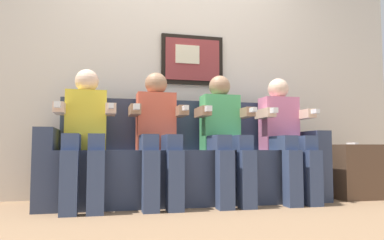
{
  "coord_description": "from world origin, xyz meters",
  "views": [
    {
      "loc": [
        -0.73,
        -2.85,
        0.46
      ],
      "look_at": [
        0.0,
        0.15,
        0.7
      ],
      "focal_mm": 34.92,
      "sensor_mm": 36.0,
      "label": 1
    }
  ],
  "objects_px": {
    "side_table_right": "(352,171)",
    "couch": "(187,166)",
    "spare_remote_on_table": "(352,144)",
    "person_rightmost": "(285,132)",
    "person_right_center": "(224,132)",
    "person_left_center": "(158,131)",
    "person_leftmost": "(85,130)"
  },
  "relations": [
    {
      "from": "person_leftmost",
      "to": "side_table_right",
      "type": "distance_m",
      "value": 2.44
    },
    {
      "from": "couch",
      "to": "spare_remote_on_table",
      "type": "relative_size",
      "value": 18.65
    },
    {
      "from": "couch",
      "to": "side_table_right",
      "type": "distance_m",
      "value": 1.57
    },
    {
      "from": "couch",
      "to": "side_table_right",
      "type": "height_order",
      "value": "couch"
    },
    {
      "from": "side_table_right",
      "to": "person_right_center",
      "type": "bearing_deg",
      "value": -177.24
    },
    {
      "from": "side_table_right",
      "to": "couch",
      "type": "bearing_deg",
      "value": 176.07
    },
    {
      "from": "person_right_center",
      "to": "spare_remote_on_table",
      "type": "distance_m",
      "value": 1.3
    },
    {
      "from": "couch",
      "to": "person_right_center",
      "type": "height_order",
      "value": "person_right_center"
    },
    {
      "from": "spare_remote_on_table",
      "to": "person_rightmost",
      "type": "bearing_deg",
      "value": -175.39
    },
    {
      "from": "side_table_right",
      "to": "spare_remote_on_table",
      "type": "relative_size",
      "value": 3.85
    },
    {
      "from": "person_leftmost",
      "to": "person_rightmost",
      "type": "distance_m",
      "value": 1.71
    },
    {
      "from": "person_left_center",
      "to": "spare_remote_on_table",
      "type": "xyz_separation_m",
      "value": [
        1.86,
        0.06,
        -0.1
      ]
    },
    {
      "from": "person_rightmost",
      "to": "side_table_right",
      "type": "relative_size",
      "value": 2.22
    },
    {
      "from": "person_right_center",
      "to": "couch",
      "type": "bearing_deg",
      "value": 149.32
    },
    {
      "from": "person_left_center",
      "to": "side_table_right",
      "type": "height_order",
      "value": "person_left_center"
    },
    {
      "from": "person_leftmost",
      "to": "person_right_center",
      "type": "distance_m",
      "value": 1.14
    },
    {
      "from": "couch",
      "to": "person_leftmost",
      "type": "xyz_separation_m",
      "value": [
        -0.85,
        -0.17,
        0.29
      ]
    },
    {
      "from": "couch",
      "to": "person_right_center",
      "type": "distance_m",
      "value": 0.44
    },
    {
      "from": "person_left_center",
      "to": "spare_remote_on_table",
      "type": "distance_m",
      "value": 1.87
    },
    {
      "from": "person_leftmost",
      "to": "spare_remote_on_table",
      "type": "height_order",
      "value": "person_leftmost"
    },
    {
      "from": "couch",
      "to": "person_right_center",
      "type": "xyz_separation_m",
      "value": [
        0.28,
        -0.17,
        0.29
      ]
    },
    {
      "from": "side_table_right",
      "to": "spare_remote_on_table",
      "type": "bearing_deg",
      "value": -10.3
    },
    {
      "from": "person_leftmost",
      "to": "side_table_right",
      "type": "xyz_separation_m",
      "value": [
        2.42,
        0.06,
        -0.36
      ]
    },
    {
      "from": "person_leftmost",
      "to": "spare_remote_on_table",
      "type": "bearing_deg",
      "value": 1.38
    },
    {
      "from": "couch",
      "to": "person_right_center",
      "type": "relative_size",
      "value": 2.18
    },
    {
      "from": "person_left_center",
      "to": "side_table_right",
      "type": "distance_m",
      "value": 1.88
    },
    {
      "from": "couch",
      "to": "person_right_center",
      "type": "bearing_deg",
      "value": -30.68
    },
    {
      "from": "person_left_center",
      "to": "side_table_right",
      "type": "relative_size",
      "value": 2.22
    },
    {
      "from": "person_left_center",
      "to": "couch",
      "type": "bearing_deg",
      "value": 30.67
    },
    {
      "from": "person_leftmost",
      "to": "person_right_center",
      "type": "bearing_deg",
      "value": 0.0
    },
    {
      "from": "couch",
      "to": "person_rightmost",
      "type": "height_order",
      "value": "person_rightmost"
    },
    {
      "from": "person_left_center",
      "to": "spare_remote_on_table",
      "type": "bearing_deg",
      "value": 1.8
    }
  ]
}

